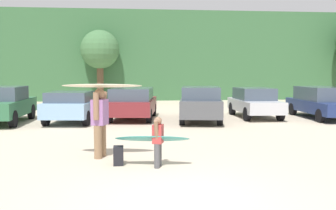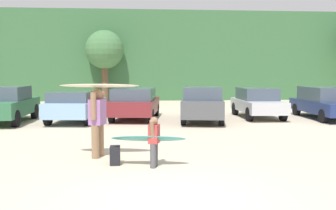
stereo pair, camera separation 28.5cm
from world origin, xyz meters
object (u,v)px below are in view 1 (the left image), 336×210
(parked_car_sky_blue, at_px, (74,106))
(parked_car_dark_gray, at_px, (201,103))
(parked_car_maroon, at_px, (133,103))
(surfboard_cream, at_px, (102,86))
(parked_car_navy, at_px, (321,102))
(person_adult, at_px, (100,119))
(parked_car_silver, at_px, (255,102))
(surfboard_teal, at_px, (152,139))
(parked_car_forest_green, at_px, (4,104))
(backpack_dropped, at_px, (118,156))
(person_child, at_px, (158,139))

(parked_car_sky_blue, height_order, parked_car_dark_gray, parked_car_dark_gray)
(parked_car_maroon, xyz_separation_m, surfboard_cream, (-0.93, -8.24, 1.10))
(parked_car_navy, bearing_deg, person_adult, 128.52)
(parked_car_sky_blue, bearing_deg, parked_car_silver, -76.91)
(surfboard_teal, bearing_deg, parked_car_forest_green, -47.19)
(parked_car_sky_blue, relative_size, person_adult, 2.46)
(backpack_dropped, bearing_deg, parked_car_silver, 54.88)
(parked_car_maroon, bearing_deg, parked_car_silver, -79.92)
(parked_car_maroon, distance_m, backpack_dropped, 9.01)
(parked_car_silver, relative_size, backpack_dropped, 8.94)
(parked_car_navy, relative_size, person_adult, 2.56)
(parked_car_maroon, height_order, parked_car_silver, parked_car_maroon)
(parked_car_sky_blue, xyz_separation_m, parked_car_maroon, (2.64, 0.65, 0.06))
(surfboard_teal, bearing_deg, parked_car_maroon, -79.97)
(parked_car_forest_green, bearing_deg, surfboard_cream, -147.45)
(parked_car_maroon, relative_size, person_adult, 2.43)
(parked_car_silver, bearing_deg, parked_car_maroon, 92.57)
(parked_car_dark_gray, height_order, person_adult, person_adult)
(parked_car_dark_gray, xyz_separation_m, parked_car_navy, (5.99, 0.49, -0.02))
(parked_car_forest_green, distance_m, parked_car_dark_gray, 8.64)
(parked_car_dark_gray, bearing_deg, parked_car_maroon, 82.92)
(parked_car_sky_blue, bearing_deg, surfboard_cream, -159.88)
(parked_car_forest_green, relative_size, backpack_dropped, 9.93)
(parked_car_navy, bearing_deg, surfboard_teal, 136.36)
(parked_car_silver, bearing_deg, person_adult, 140.73)
(parked_car_maroon, relative_size, backpack_dropped, 9.80)
(parked_car_dark_gray, height_order, surfboard_cream, surfboard_cream)
(parked_car_forest_green, relative_size, parked_car_navy, 0.96)
(parked_car_forest_green, height_order, surfboard_cream, surfboard_cream)
(person_adult, bearing_deg, surfboard_cream, 133.74)
(parked_car_silver, xyz_separation_m, surfboard_cream, (-6.88, -8.44, 1.13))
(parked_car_maroon, xyz_separation_m, parked_car_dark_gray, (3.04, -0.93, 0.01))
(person_adult, distance_m, person_child, 1.91)
(person_adult, xyz_separation_m, person_child, (1.42, -1.22, -0.35))
(parked_car_dark_gray, height_order, parked_car_silver, parked_car_dark_gray)
(backpack_dropped, bearing_deg, surfboard_cream, 119.77)
(parked_car_maroon, distance_m, person_child, 9.33)
(parked_car_silver, height_order, surfboard_cream, surfboard_cream)
(surfboard_cream, bearing_deg, backpack_dropped, 127.47)
(parked_car_maroon, xyz_separation_m, parked_car_navy, (9.03, -0.44, -0.00))
(person_child, bearing_deg, parked_car_navy, -116.58)
(parked_car_silver, xyz_separation_m, parked_car_navy, (3.08, -0.64, 0.03))
(parked_car_forest_green, height_order, person_child, parked_car_forest_green)
(parked_car_silver, xyz_separation_m, backpack_dropped, (-6.45, -9.18, -0.54))
(parked_car_dark_gray, height_order, backpack_dropped, parked_car_dark_gray)
(parked_car_sky_blue, distance_m, surfboard_cream, 7.86)
(parked_car_sky_blue, bearing_deg, person_child, -153.10)
(parked_car_navy, xyz_separation_m, person_adult, (-10.03, -7.66, 0.23))
(parked_car_sky_blue, height_order, person_adult, person_adult)
(surfboard_teal, bearing_deg, parked_car_navy, -126.61)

